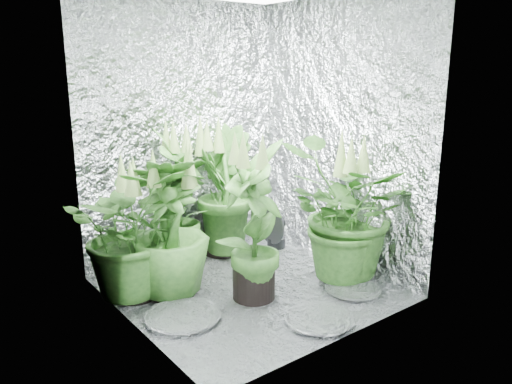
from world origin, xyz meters
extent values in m
plane|color=silver|center=(0.00, 0.00, 0.00)|extent=(1.60, 1.60, 0.00)
cube|color=silver|center=(0.00, 0.80, 1.00)|extent=(1.60, 0.02, 2.00)
cube|color=silver|center=(0.00, -0.80, 1.00)|extent=(1.60, 0.02, 2.00)
cube|color=silver|center=(-0.80, 0.00, 1.00)|extent=(0.02, 1.60, 2.00)
cube|color=silver|center=(0.80, 0.00, 1.00)|extent=(0.02, 1.60, 2.00)
cylinder|color=black|center=(-0.64, 0.34, 0.12)|extent=(0.27, 0.27, 0.24)
cylinder|color=#4D2A14|center=(-0.64, 0.34, 0.23)|extent=(0.25, 0.25, 0.03)
imported|color=#1C4116|center=(-0.64, 0.34, 0.44)|extent=(0.94, 0.94, 0.82)
cone|color=#6A8D47|center=(-0.64, 0.34, 0.79)|extent=(0.09, 0.09, 0.24)
cylinder|color=black|center=(-0.14, 0.64, 0.12)|extent=(0.26, 0.26, 0.24)
cylinder|color=#4D2A14|center=(-0.14, 0.64, 0.22)|extent=(0.24, 0.24, 0.03)
imported|color=#1C4116|center=(-0.14, 0.64, 0.51)|extent=(0.72, 0.72, 0.97)
cone|color=#6A8D47|center=(-0.14, 0.64, 0.94)|extent=(0.08, 0.08, 0.24)
cylinder|color=black|center=(0.23, 0.64, 0.14)|extent=(0.30, 0.30, 0.27)
cylinder|color=#4D2A14|center=(0.23, 0.64, 0.26)|extent=(0.28, 0.28, 0.03)
imported|color=#1C4116|center=(0.23, 0.64, 0.51)|extent=(0.60, 0.60, 0.95)
cone|color=#6A8D47|center=(0.23, 0.64, 0.92)|extent=(0.10, 0.10, 0.27)
cylinder|color=black|center=(-0.45, 0.21, 0.12)|extent=(0.28, 0.28, 0.25)
cylinder|color=#4D2A14|center=(-0.45, 0.21, 0.23)|extent=(0.26, 0.26, 0.03)
imported|color=#1C4116|center=(-0.45, 0.21, 0.47)|extent=(0.65, 0.65, 0.87)
cone|color=#6A8D47|center=(-0.45, 0.21, 0.84)|extent=(0.09, 0.09, 0.25)
cylinder|color=black|center=(0.58, -0.30, 0.13)|extent=(0.30, 0.30, 0.27)
cylinder|color=#4D2A14|center=(0.58, -0.30, 0.25)|extent=(0.28, 0.28, 0.03)
imported|color=#1C4116|center=(0.58, -0.30, 0.49)|extent=(0.93, 0.93, 0.92)
cone|color=#6A8D47|center=(0.58, -0.30, 0.89)|extent=(0.10, 0.10, 0.27)
cylinder|color=black|center=(-0.06, -0.13, 0.12)|extent=(0.26, 0.26, 0.24)
cylinder|color=#4D2A14|center=(-0.06, -0.13, 0.22)|extent=(0.24, 0.24, 0.03)
imported|color=#1C4116|center=(-0.06, -0.13, 0.52)|extent=(0.70, 0.70, 0.98)
cone|color=#6A8D47|center=(-0.06, -0.13, 0.95)|extent=(0.09, 0.09, 0.24)
cylinder|color=black|center=(0.63, 0.47, 0.04)|extent=(0.14, 0.14, 0.08)
cylinder|color=black|center=(0.63, 0.47, 0.21)|extent=(0.10, 0.10, 0.10)
cylinder|color=#4C4C51|center=(0.56, 0.47, 0.21)|extent=(0.02, 0.31, 0.31)
torus|color=#4C4C51|center=(0.56, 0.47, 0.21)|extent=(0.02, 0.32, 0.32)
cube|color=white|center=(0.65, -0.33, 0.30)|extent=(0.05, 0.03, 0.08)
camera|label=1|loc=(-1.80, -2.42, 1.42)|focal=35.00mm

